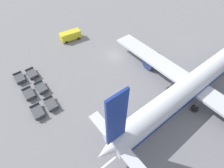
% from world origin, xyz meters
% --- Properties ---
extents(ground_plane, '(500.00, 500.00, 0.00)m').
position_xyz_m(ground_plane, '(0.00, 0.00, 0.00)').
color(ground_plane, gray).
extents(airplane, '(37.23, 43.05, 13.50)m').
position_xyz_m(airplane, '(17.26, 4.13, 3.07)').
color(airplane, silver).
rests_on(airplane, ground_plane).
extents(service_van, '(2.90, 5.19, 2.09)m').
position_xyz_m(service_van, '(-11.82, -4.52, 1.14)').
color(service_van, yellow).
rests_on(service_van, ground_plane).
extents(baggage_dolly_row_near_col_a, '(3.70, 1.87, 0.92)m').
position_xyz_m(baggage_dolly_row_near_col_a, '(-5.87, -19.47, 0.48)').
color(baggage_dolly_row_near_col_a, '#424449').
rests_on(baggage_dolly_row_near_col_a, ground_plane).
extents(baggage_dolly_row_near_col_b, '(3.70, 1.85, 0.92)m').
position_xyz_m(baggage_dolly_row_near_col_b, '(-0.88, -19.55, 0.48)').
color(baggage_dolly_row_near_col_b, '#424449').
rests_on(baggage_dolly_row_near_col_b, ground_plane).
extents(baggage_dolly_row_near_col_c, '(3.71, 1.88, 0.92)m').
position_xyz_m(baggage_dolly_row_near_col_c, '(3.79, -19.89, 0.48)').
color(baggage_dolly_row_near_col_c, '#424449').
rests_on(baggage_dolly_row_near_col_c, ground_plane).
extents(baggage_dolly_row_mid_a_col_a, '(3.67, 1.79, 0.92)m').
position_xyz_m(baggage_dolly_row_mid_a_col_a, '(-5.55, -17.07, 0.48)').
color(baggage_dolly_row_mid_a_col_a, '#424449').
rests_on(baggage_dolly_row_mid_a_col_a, ground_plane).
extents(baggage_dolly_row_mid_a_col_b, '(3.68, 1.81, 0.92)m').
position_xyz_m(baggage_dolly_row_mid_a_col_b, '(-0.86, -17.20, 0.48)').
color(baggage_dolly_row_mid_a_col_b, '#424449').
rests_on(baggage_dolly_row_mid_a_col_b, ground_plane).
extents(baggage_dolly_row_mid_a_col_c, '(3.71, 1.90, 0.92)m').
position_xyz_m(baggage_dolly_row_mid_a_col_c, '(3.72, -17.44, 0.48)').
color(baggage_dolly_row_mid_a_col_c, '#424449').
rests_on(baggage_dolly_row_mid_a_col_c, ground_plane).
extents(stand_guidance_stripe, '(0.77, 39.48, 0.01)m').
position_xyz_m(stand_guidance_stripe, '(17.57, -5.00, 0.00)').
color(stand_guidance_stripe, white).
rests_on(stand_guidance_stripe, ground_plane).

